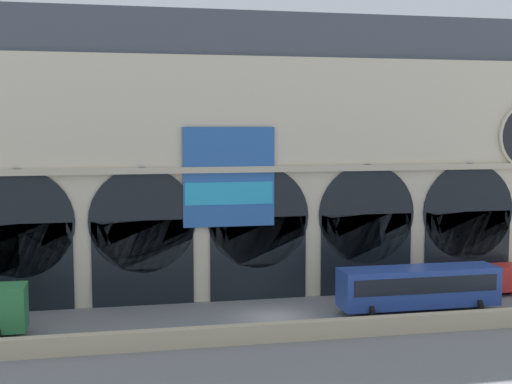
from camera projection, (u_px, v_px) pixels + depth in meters
The scene contains 5 objects.
ground_plane at pixel (274, 317), 46.16m from camera, with size 200.00×200.00×0.00m, color slate.
quay_parapet_wall at pixel (294, 331), 41.16m from camera, with size 90.00×0.70×1.12m, color #BCAD8C.
station_building at pixel (253, 159), 52.22m from camera, with size 51.43×4.85×20.86m.
bus_mideast at pixel (419, 287), 47.18m from camera, with size 11.00×3.25×3.10m.
van_east at pixel (499, 278), 52.40m from camera, with size 5.20×2.48×2.20m.
Camera 1 is at (-10.43, -43.95, 12.70)m, focal length 48.90 mm.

